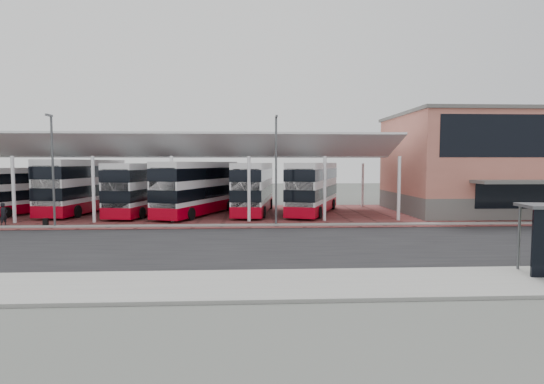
{
  "coord_description": "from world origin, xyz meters",
  "views": [
    {
      "loc": [
        0.13,
        -24.78,
        4.7
      ],
      "look_at": [
        1.76,
        7.44,
        2.44
      ],
      "focal_mm": 28.0,
      "sensor_mm": 36.0,
      "label": 1
    }
  ],
  "objects_px": {
    "bus_1": "(84,186)",
    "bus_3": "(198,188)",
    "bus_0": "(30,191)",
    "bus_2": "(145,189)",
    "terminal": "(494,163)",
    "bus_4": "(254,188)",
    "bus_5": "(313,188)",
    "pedestrian": "(4,214)"
  },
  "relations": [
    {
      "from": "pedestrian",
      "to": "terminal",
      "type": "bearing_deg",
      "value": -63.67
    },
    {
      "from": "bus_1",
      "to": "bus_5",
      "type": "height_order",
      "value": "bus_1"
    },
    {
      "from": "terminal",
      "to": "bus_5",
      "type": "bearing_deg",
      "value": -178.7
    },
    {
      "from": "bus_1",
      "to": "bus_0",
      "type": "bearing_deg",
      "value": -169.39
    },
    {
      "from": "terminal",
      "to": "bus_1",
      "type": "relative_size",
      "value": 1.52
    },
    {
      "from": "bus_0",
      "to": "pedestrian",
      "type": "distance_m",
      "value": 8.58
    },
    {
      "from": "bus_4",
      "to": "pedestrian",
      "type": "height_order",
      "value": "bus_4"
    },
    {
      "from": "bus_0",
      "to": "bus_2",
      "type": "height_order",
      "value": "bus_2"
    },
    {
      "from": "terminal",
      "to": "bus_0",
      "type": "height_order",
      "value": "terminal"
    },
    {
      "from": "bus_3",
      "to": "pedestrian",
      "type": "height_order",
      "value": "bus_3"
    },
    {
      "from": "bus_4",
      "to": "bus_5",
      "type": "distance_m",
      "value": 5.43
    },
    {
      "from": "bus_3",
      "to": "bus_5",
      "type": "distance_m",
      "value": 10.38
    },
    {
      "from": "bus_2",
      "to": "bus_5",
      "type": "relative_size",
      "value": 1.0
    },
    {
      "from": "bus_1",
      "to": "bus_4",
      "type": "xyz_separation_m",
      "value": [
        15.71,
        -1.22,
        -0.15
      ]
    },
    {
      "from": "bus_1",
      "to": "bus_3",
      "type": "distance_m",
      "value": 10.98
    },
    {
      "from": "bus_2",
      "to": "bus_4",
      "type": "relative_size",
      "value": 1.0
    },
    {
      "from": "bus_1",
      "to": "bus_2",
      "type": "height_order",
      "value": "bus_1"
    },
    {
      "from": "bus_0",
      "to": "bus_5",
      "type": "xyz_separation_m",
      "value": [
        25.87,
        -1.42,
        0.22
      ]
    },
    {
      "from": "bus_5",
      "to": "pedestrian",
      "type": "xyz_separation_m",
      "value": [
        -23.65,
        -6.79,
        -1.43
      ]
    },
    {
      "from": "bus_0",
      "to": "bus_1",
      "type": "height_order",
      "value": "bus_1"
    },
    {
      "from": "pedestrian",
      "to": "bus_2",
      "type": "bearing_deg",
      "value": -33.27
    },
    {
      "from": "bus_5",
      "to": "terminal",
      "type": "bearing_deg",
      "value": 21.4
    },
    {
      "from": "bus_5",
      "to": "pedestrian",
      "type": "bearing_deg",
      "value": -143.89
    },
    {
      "from": "terminal",
      "to": "bus_4",
      "type": "distance_m",
      "value": 22.69
    },
    {
      "from": "bus_0",
      "to": "bus_3",
      "type": "bearing_deg",
      "value": 17.75
    },
    {
      "from": "bus_0",
      "to": "bus_4",
      "type": "distance_m",
      "value": 20.48
    },
    {
      "from": "terminal",
      "to": "bus_3",
      "type": "bearing_deg",
      "value": -178.2
    },
    {
      "from": "bus_2",
      "to": "pedestrian",
      "type": "relative_size",
      "value": 6.59
    },
    {
      "from": "terminal",
      "to": "bus_5",
      "type": "distance_m",
      "value": 17.32
    },
    {
      "from": "pedestrian",
      "to": "bus_5",
      "type": "bearing_deg",
      "value": -57.63
    },
    {
      "from": "bus_4",
      "to": "bus_5",
      "type": "height_order",
      "value": "bus_5"
    },
    {
      "from": "terminal",
      "to": "bus_0",
      "type": "xyz_separation_m",
      "value": [
        -43.03,
        1.03,
        -2.53
      ]
    },
    {
      "from": "bus_3",
      "to": "bus_2",
      "type": "bearing_deg",
      "value": -167.88
    },
    {
      "from": "bus_2",
      "to": "pedestrian",
      "type": "distance_m",
      "value": 11.1
    },
    {
      "from": "bus_4",
      "to": "pedestrian",
      "type": "relative_size",
      "value": 6.6
    },
    {
      "from": "bus_0",
      "to": "bus_5",
      "type": "distance_m",
      "value": 25.91
    },
    {
      "from": "pedestrian",
      "to": "bus_4",
      "type": "bearing_deg",
      "value": -51.95
    },
    {
      "from": "bus_1",
      "to": "terminal",
      "type": "bearing_deg",
      "value": 5.34
    },
    {
      "from": "bus_0",
      "to": "bus_2",
      "type": "xyz_separation_m",
      "value": [
        10.61,
        -1.07,
        0.2
      ]
    },
    {
      "from": "bus_1",
      "to": "bus_5",
      "type": "relative_size",
      "value": 1.06
    },
    {
      "from": "bus_2",
      "to": "pedestrian",
      "type": "bearing_deg",
      "value": -129.42
    },
    {
      "from": "bus_1",
      "to": "bus_5",
      "type": "bearing_deg",
      "value": 2.71
    }
  ]
}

